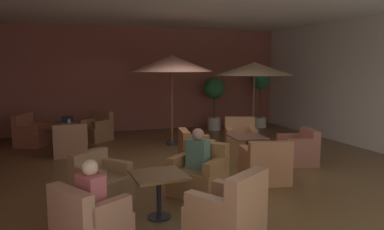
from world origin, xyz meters
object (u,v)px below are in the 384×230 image
armchair_mid_center_west (196,153)px  patron_by_window (91,190)px  armchair_front_right_east (199,175)px  armchair_front_right_south (100,183)px  patio_umbrella_tall_red (254,69)px  armchair_front_right_north (228,216)px  armchair_front_right_west (89,224)px  armchair_front_left_north (96,130)px  patron_blue_shirt (198,151)px  armchair_mid_center_south (241,140)px  armchair_mid_center_north (265,166)px  patio_umbrella_center_beige (172,64)px  cafe_table_front_left (67,129)px  armchair_front_left_south (70,143)px  cafe_table_front_right (159,183)px  potted_tree_left_corner (214,95)px  potted_tree_mid_left (260,92)px  open_laptop (67,121)px  iced_drink_cup (69,121)px  armchair_mid_center_east (298,151)px  armchair_front_left_east (31,135)px  cafe_table_mid_center (247,142)px

armchair_mid_center_west → patron_by_window: 3.68m
armchair_front_right_east → armchair_front_right_south: (-1.62, 0.16, -0.01)m
patio_umbrella_tall_red → armchair_front_right_north: bearing=-121.6°
armchair_front_right_west → patron_by_window: patron_by_window is taller
armchair_front_left_north → patron_blue_shirt: patron_blue_shirt is taller
armchair_front_right_south → armchair_mid_center_south: armchair_mid_center_south is taller
armchair_mid_center_south → patron_by_window: size_ratio=1.44×
armchair_mid_center_north → patio_umbrella_center_beige: patio_umbrella_center_beige is taller
cafe_table_front_left → armchair_front_right_south: size_ratio=0.68×
armchair_front_left_north → patron_by_window: patron_by_window is taller
armchair_front_left_south → armchair_mid_center_south: (4.01, -1.18, 0.02)m
armchair_front_right_north → armchair_front_right_west: 1.66m
armchair_mid_center_south → patron_by_window: (-3.87, -3.71, 0.39)m
cafe_table_front_left → armchair_mid_center_west: armchair_mid_center_west is taller
armchair_front_right_east → armchair_mid_center_north: 1.40m
armchair_front_left_north → armchair_mid_center_west: (1.72, -3.70, 0.01)m
cafe_table_front_right → potted_tree_left_corner: bearing=60.9°
patio_umbrella_center_beige → potted_tree_left_corner: 2.88m
potted_tree_mid_left → patron_blue_shirt: potted_tree_mid_left is taller
cafe_table_front_left → patio_umbrella_tall_red: patio_umbrella_tall_red is taller
armchair_front_left_north → potted_tree_mid_left: 5.72m
cafe_table_front_left → open_laptop: open_laptop is taller
armchair_front_right_south → armchair_front_right_west: armchair_front_right_west is taller
armchair_front_left_south → iced_drink_cup: size_ratio=7.31×
patio_umbrella_tall_red → open_laptop: (-5.26, 0.64, -1.36)m
cafe_table_front_right → patio_umbrella_tall_red: bearing=48.8°
armchair_mid_center_east → patron_blue_shirt: bearing=-158.8°
patio_umbrella_center_beige → potted_tree_left_corner: bearing=41.5°
armchair_front_right_east → armchair_front_right_west: size_ratio=1.11×
armchair_front_left_east → potted_tree_left_corner: 5.77m
armchair_front_left_south → patron_by_window: 4.91m
armchair_mid_center_east → armchair_front_left_north: bearing=133.8°
armchair_front_right_west → cafe_table_mid_center: armchair_front_right_west is taller
cafe_table_front_right → armchair_mid_center_north: 2.47m
armchair_front_right_east → armchair_front_right_south: size_ratio=1.07×
armchair_front_left_east → armchair_front_right_south: armchair_front_left_east is taller
armchair_front_right_north → armchair_mid_center_west: (0.77, 3.23, -0.02)m
armchair_mid_center_east → armchair_mid_center_west: armchair_mid_center_west is taller
armchair_front_right_south → potted_tree_mid_left: 8.17m
armchair_front_left_south → armchair_front_right_south: bearing=-83.5°
cafe_table_front_right → armchair_mid_center_south: size_ratio=0.81×
armchair_front_left_north → armchair_mid_center_west: size_ratio=1.26×
armchair_front_right_south → iced_drink_cup: (-0.37, 4.35, 0.40)m
armchair_mid_center_north → armchair_mid_center_east: armchair_mid_center_north is taller
armchair_front_right_east → iced_drink_cup: bearing=113.8°
armchair_front_left_north → cafe_table_mid_center: bearing=-53.7°
armchair_mid_center_west → cafe_table_front_left: bearing=129.3°
cafe_table_front_right → patio_umbrella_tall_red: 6.43m
armchair_front_right_south → patron_by_window: bearing=-99.4°
armchair_mid_center_south → potted_tree_left_corner: potted_tree_left_corner is taller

